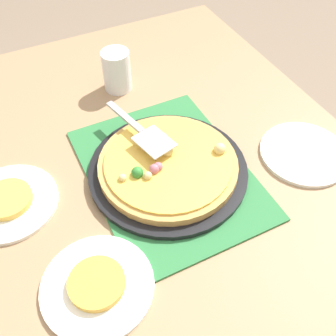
% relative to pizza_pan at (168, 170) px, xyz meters
% --- Properties ---
extents(ground_plane, '(8.00, 8.00, 0.00)m').
position_rel_pizza_pan_xyz_m(ground_plane, '(0.00, 0.00, -0.76)').
color(ground_plane, '#84705B').
extents(dining_table, '(1.40, 1.00, 0.75)m').
position_rel_pizza_pan_xyz_m(dining_table, '(0.00, 0.00, -0.12)').
color(dining_table, '#9E7A56').
rests_on(dining_table, ground_plane).
extents(placemat, '(0.48, 0.36, 0.01)m').
position_rel_pizza_pan_xyz_m(placemat, '(0.00, 0.00, -0.01)').
color(placemat, '#2D753D').
rests_on(placemat, dining_table).
extents(pizza_pan, '(0.38, 0.38, 0.01)m').
position_rel_pizza_pan_xyz_m(pizza_pan, '(0.00, 0.00, 0.00)').
color(pizza_pan, black).
rests_on(pizza_pan, placemat).
extents(pizza, '(0.33, 0.33, 0.05)m').
position_rel_pizza_pan_xyz_m(pizza, '(-0.00, -0.00, 0.02)').
color(pizza, tan).
rests_on(pizza, pizza_pan).
extents(plate_near_left, '(0.22, 0.22, 0.01)m').
position_rel_pizza_pan_xyz_m(plate_near_left, '(0.20, -0.25, -0.01)').
color(plate_near_left, white).
rests_on(plate_near_left, dining_table).
extents(plate_far_right, '(0.22, 0.22, 0.01)m').
position_rel_pizza_pan_xyz_m(plate_far_right, '(-0.08, -0.36, -0.01)').
color(plate_far_right, white).
rests_on(plate_far_right, dining_table).
extents(plate_side, '(0.22, 0.22, 0.01)m').
position_rel_pizza_pan_xyz_m(plate_side, '(0.09, 0.33, -0.01)').
color(plate_side, white).
rests_on(plate_side, dining_table).
extents(served_slice_left, '(0.11, 0.11, 0.02)m').
position_rel_pizza_pan_xyz_m(served_slice_left, '(0.20, -0.25, 0.01)').
color(served_slice_left, gold).
rests_on(served_slice_left, plate_near_left).
extents(served_slice_right, '(0.11, 0.11, 0.02)m').
position_rel_pizza_pan_xyz_m(served_slice_right, '(-0.08, -0.36, 0.01)').
color(served_slice_right, '#EAB747').
rests_on(served_slice_right, plate_far_right).
extents(cup_far, '(0.08, 0.08, 0.12)m').
position_rel_pizza_pan_xyz_m(cup_far, '(-0.37, 0.02, 0.05)').
color(cup_far, white).
rests_on(cup_far, dining_table).
extents(pizza_server, '(0.23, 0.10, 0.01)m').
position_rel_pizza_pan_xyz_m(pizza_server, '(-0.09, -0.02, 0.06)').
color(pizza_server, silver).
rests_on(pizza_server, pizza).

